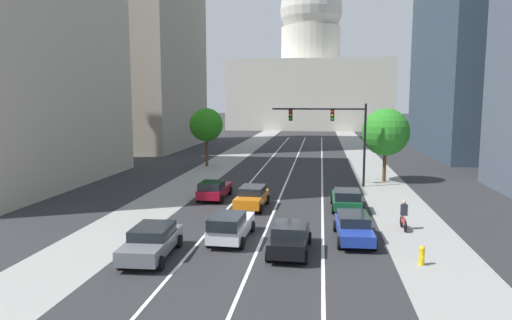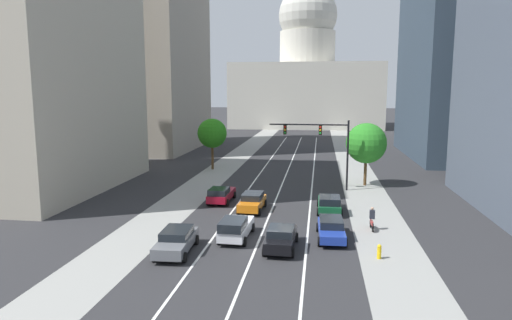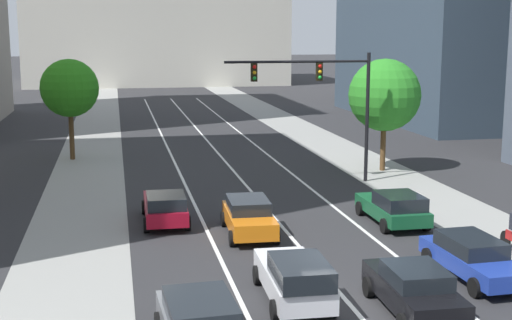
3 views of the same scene
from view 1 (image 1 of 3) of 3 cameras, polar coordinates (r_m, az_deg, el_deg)
The scene contains 21 objects.
ground_plane at distance 63.66m, azimuth 5.17°, elevation 0.63°, with size 400.00×400.00×0.00m, color #2B2B2D.
sidewalk_left at distance 59.77m, azimuth -3.33°, elevation 0.21°, with size 4.21×130.00×0.01m, color gray.
sidewalk_right at distance 58.88m, azimuth 13.33°, elevation -0.08°, with size 4.21×130.00×0.01m, color gray.
lane_stripe_left at distance 49.12m, azimuth 0.52°, elevation -1.34°, with size 0.16×90.00×0.01m, color white.
lane_stripe_center at distance 48.81m, azimuth 4.30°, elevation -1.41°, with size 0.16×90.00×0.01m, color white.
lane_stripe_right at distance 48.72m, azimuth 8.12°, elevation -1.49°, with size 0.16×90.00×0.01m, color white.
office_tower_far_left at distance 77.41m, azimuth -14.38°, elevation 18.30°, with size 15.95×24.94×44.74m.
office_tower_far_right at distance 71.21m, azimuth 26.91°, elevation 13.07°, with size 16.14×27.32×30.88m.
capitol_building at distance 124.43m, azimuth 6.66°, elevation 10.13°, with size 40.34×25.78×39.69m.
car_crimson at distance 35.27m, azimuth -5.17°, elevation -3.61°, with size 2.03×4.61×1.47m.
car_orange at distance 32.35m, azimuth -0.49°, elevation -4.54°, with size 2.12×4.43×1.50m.
car_blue at distance 25.63m, azimuth 11.90°, elevation -8.00°, with size 2.06×4.79×1.40m.
car_black at distance 23.14m, azimuth 4.18°, elevation -9.47°, with size 2.06×4.47×1.48m.
car_white at distance 24.92m, azimuth -3.17°, elevation -8.08°, with size 2.05×4.67×1.61m.
car_gray at distance 23.03m, azimuth -12.70°, elevation -9.69°, with size 2.26×4.86×1.48m.
car_green at distance 32.40m, azimuth 11.08°, elevation -4.70°, with size 2.07×4.49×1.47m.
traffic_signal_mast at distance 40.62m, azimuth 9.81°, elevation 4.04°, with size 8.08×0.39×7.17m.
fire_hydrant at distance 22.80m, azimuth 19.71°, elevation -10.96°, with size 0.26×0.35×0.91m.
cyclist at distance 28.30m, azimuth 17.70°, elevation -6.50°, with size 0.37×1.70×1.72m.
street_tree_near_left at distance 52.55m, azimuth -6.14°, elevation 4.31°, with size 3.76×3.76×6.58m.
street_tree_far_right at distance 43.85m, azimuth 15.64°, elevation 3.32°, with size 4.31×4.31×6.73m.
Camera 1 is at (3.04, -23.14, 7.49)m, focal length 32.54 mm.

